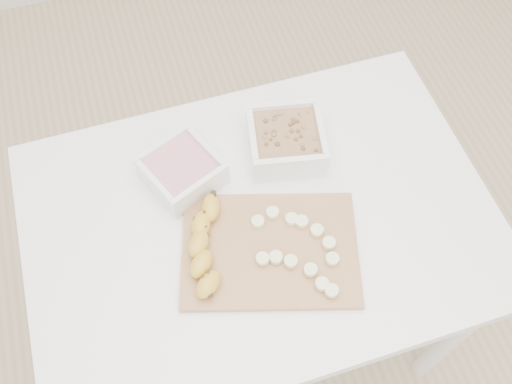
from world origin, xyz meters
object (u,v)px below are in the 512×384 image
object	(u,v)px
table	(260,237)
bowl_granola	(286,140)
bowl_yogurt	(182,170)
cutting_board	(270,250)
banana	(206,247)

from	to	relation	value
table	bowl_granola	size ratio (longest dim) A/B	5.15
bowl_yogurt	bowl_granola	size ratio (longest dim) A/B	1.00
table	bowl_yogurt	xyz separation A→B (m)	(-0.13, 0.14, 0.13)
bowl_yogurt	bowl_granola	distance (m)	0.24
table	cutting_board	world-z (taller)	cutting_board
banana	cutting_board	bearing A→B (deg)	13.64
banana	bowl_yogurt	bearing A→B (deg)	118.91
bowl_yogurt	cutting_board	distance (m)	0.26
bowl_yogurt	bowl_granola	world-z (taller)	bowl_granola
cutting_board	bowl_yogurt	bearing A→B (deg)	119.48
table	banana	bearing A→B (deg)	-159.98
cutting_board	banana	world-z (taller)	banana
table	bowl_yogurt	size ratio (longest dim) A/B	5.17
bowl_granola	banana	xyz separation A→B (m)	(-0.24, -0.20, -0.01)
table	bowl_granola	distance (m)	0.23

